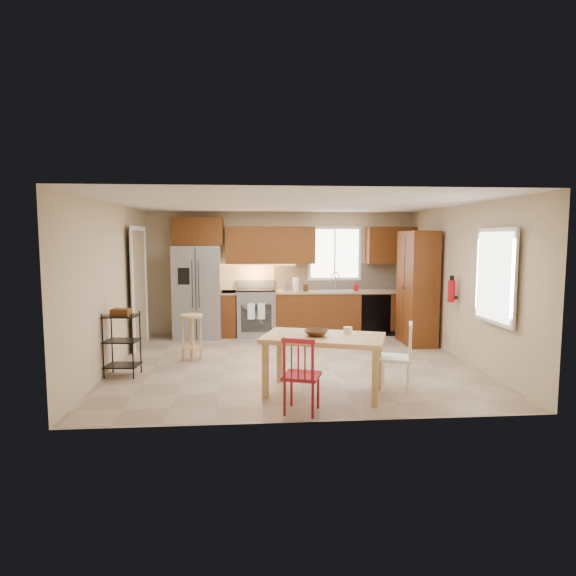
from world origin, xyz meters
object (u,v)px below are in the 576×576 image
(fire_extinguisher, at_px, (451,291))
(table_jar, at_px, (348,332))
(pantry, at_px, (417,288))
(utility_cart, at_px, (122,344))
(bar_stool, at_px, (192,338))
(refrigerator, at_px, (198,292))
(chair_white, at_px, (396,357))
(table_bowl, at_px, (316,336))
(dining_table, at_px, (324,365))
(range_stove, at_px, (256,313))
(soap_bottle, at_px, (356,286))
(chair_red, at_px, (302,374))

(fire_extinguisher, height_order, table_jar, fire_extinguisher)
(pantry, bearing_deg, utility_cart, -160.49)
(fire_extinguisher, xyz_separation_m, bar_stool, (-4.24, 0.09, -0.72))
(table_jar, bearing_deg, refrigerator, 122.51)
(refrigerator, distance_m, chair_white, 4.66)
(table_bowl, bearing_deg, chair_white, 2.74)
(dining_table, bearing_deg, refrigerator, 136.76)
(table_jar, bearing_deg, bar_stool, 142.29)
(table_jar, relative_size, utility_cart, 0.13)
(range_stove, bearing_deg, pantry, -18.29)
(soap_bottle, xyz_separation_m, chair_white, (-0.28, -3.59, -0.56))
(chair_white, bearing_deg, fire_extinguisher, -22.23)
(table_bowl, relative_size, table_jar, 2.48)
(table_bowl, bearing_deg, table_jar, 12.53)
(range_stove, height_order, dining_table, range_stove)
(range_stove, distance_m, soap_bottle, 2.10)
(pantry, bearing_deg, range_stove, 161.71)
(bar_stool, bearing_deg, fire_extinguisher, -5.88)
(fire_extinguisher, bearing_deg, chair_white, -130.98)
(fire_extinguisher, distance_m, table_bowl, 3.02)
(soap_bottle, height_order, bar_stool, soap_bottle)
(soap_bottle, distance_m, chair_white, 3.65)
(pantry, xyz_separation_m, chair_white, (-1.23, -2.69, -0.61))
(refrigerator, distance_m, table_bowl, 4.12)
(dining_table, height_order, chair_red, chair_red)
(refrigerator, bearing_deg, fire_extinguisher, -24.52)
(utility_cart, bearing_deg, chair_white, -7.81)
(table_jar, distance_m, utility_cart, 3.22)
(table_bowl, relative_size, bar_stool, 0.40)
(fire_extinguisher, distance_m, bar_stool, 4.30)
(dining_table, relative_size, table_bowl, 4.94)
(table_bowl, height_order, table_jar, table_jar)
(soap_bottle, distance_m, table_bowl, 3.89)
(pantry, distance_m, dining_table, 3.57)
(table_jar, bearing_deg, pantry, 55.07)
(table_bowl, bearing_deg, soap_bottle, 70.06)
(dining_table, bearing_deg, soap_bottle, 90.12)
(utility_cart, bearing_deg, fire_extinguisher, 14.28)
(chair_red, xyz_separation_m, utility_cart, (-2.40, 1.65, 0.02))
(fire_extinguisher, height_order, utility_cart, fire_extinguisher)
(range_stove, height_order, utility_cart, same)
(refrigerator, distance_m, soap_bottle, 3.18)
(utility_cart, bearing_deg, table_bowl, -14.02)
(soap_bottle, xyz_separation_m, utility_cart, (-3.98, -2.65, -0.54))
(refrigerator, xyz_separation_m, table_bowl, (1.86, -3.67, -0.17))
(chair_white, bearing_deg, table_bowl, 111.50)
(fire_extinguisher, bearing_deg, range_stove, 147.38)
(pantry, height_order, table_jar, pantry)
(soap_bottle, relative_size, dining_table, 0.13)
(range_stove, height_order, bar_stool, range_stove)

